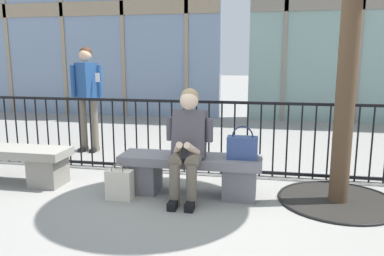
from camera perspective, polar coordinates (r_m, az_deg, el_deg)
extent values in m
plane|color=gray|center=(4.40, -0.26, -9.88)|extent=(60.00, 60.00, 0.00)
cube|color=slate|center=(4.28, -0.26, -4.85)|extent=(1.60, 0.44, 0.10)
cube|color=slate|center=(4.48, -7.35, -7.22)|extent=(0.36, 0.37, 0.35)
cube|color=slate|center=(4.27, 7.20, -8.11)|extent=(0.36, 0.37, 0.35)
cylinder|color=#6B6051|center=(4.11, -2.00, -4.50)|extent=(0.15, 0.40, 0.15)
cylinder|color=#6B6051|center=(4.00, -2.64, -8.62)|extent=(0.11, 0.11, 0.45)
cube|color=black|center=(4.01, -2.83, -11.40)|extent=(0.09, 0.22, 0.08)
cylinder|color=#6B6051|center=(4.07, 0.47, -4.63)|extent=(0.15, 0.40, 0.15)
cylinder|color=#6B6051|center=(3.96, -0.08, -8.80)|extent=(0.11, 0.11, 0.45)
cube|color=black|center=(3.97, -0.25, -11.60)|extent=(0.09, 0.22, 0.08)
cube|color=#4C4751|center=(4.17, -0.38, -0.88)|extent=(0.36, 0.30, 0.55)
cylinder|color=#4C4751|center=(4.21, -3.32, -0.10)|extent=(0.08, 0.08, 0.26)
cylinder|color=beige|center=(4.00, -2.14, -3.14)|extent=(0.16, 0.28, 0.20)
cylinder|color=#4C4751|center=(4.12, 2.61, -0.32)|extent=(0.08, 0.08, 0.26)
cylinder|color=beige|center=(3.97, 0.12, -3.24)|extent=(0.16, 0.28, 0.20)
cube|color=black|center=(3.93, -1.20, -3.68)|extent=(0.07, 0.10, 0.13)
sphere|color=beige|center=(4.09, -0.45, 4.15)|extent=(0.20, 0.20, 0.20)
sphere|color=#997F59|center=(4.12, -0.36, 4.61)|extent=(0.20, 0.20, 0.20)
cube|color=#33477F|center=(4.15, 7.59, -2.96)|extent=(0.33, 0.16, 0.24)
torus|color=#1E2A4C|center=(4.13, 7.63, -1.24)|extent=(0.23, 0.02, 0.23)
cube|color=beige|center=(4.27, -10.85, -8.40)|extent=(0.29, 0.15, 0.33)
torus|color=slate|center=(4.17, -11.22, -6.24)|extent=(0.14, 0.01, 0.14)
torus|color=slate|center=(4.26, -10.66, -5.84)|extent=(0.14, 0.01, 0.14)
cylinder|color=#6B6051|center=(6.54, -16.10, 0.56)|extent=(0.13, 0.13, 0.90)
cube|color=black|center=(6.59, -16.07, -3.10)|extent=(0.09, 0.22, 0.06)
cylinder|color=#6B6051|center=(6.45, -14.52, 0.51)|extent=(0.13, 0.13, 0.90)
cube|color=black|center=(6.50, -14.50, -3.20)|extent=(0.09, 0.22, 0.06)
cube|color=#234C8C|center=(6.42, -15.63, 6.97)|extent=(0.44, 0.40, 0.56)
cylinder|color=#234C8C|center=(6.53, -17.48, 6.75)|extent=(0.08, 0.08, 0.52)
cylinder|color=#234C8C|center=(6.32, -13.70, 6.82)|extent=(0.08, 0.08, 0.52)
sphere|color=#DBAD89|center=(6.41, -15.81, 10.54)|extent=(0.20, 0.20, 0.20)
sphere|color=#472816|center=(6.43, -15.74, 10.81)|extent=(0.20, 0.20, 0.20)
cube|color=silver|center=(6.22, -14.07, 7.40)|extent=(0.07, 0.01, 0.14)
cylinder|color=black|center=(6.26, -26.18, -0.15)|extent=(0.02, 0.02, 0.99)
cylinder|color=black|center=(6.16, -24.93, -0.21)|extent=(0.02, 0.02, 0.99)
cylinder|color=black|center=(6.06, -23.63, -0.27)|extent=(0.02, 0.02, 0.99)
cylinder|color=black|center=(5.97, -22.29, -0.33)|extent=(0.02, 0.02, 0.99)
cylinder|color=black|center=(5.87, -20.92, -0.39)|extent=(0.02, 0.02, 0.99)
cylinder|color=black|center=(5.79, -19.50, -0.46)|extent=(0.02, 0.02, 0.99)
cylinder|color=black|center=(5.70, -18.03, -0.52)|extent=(0.02, 0.02, 0.99)
cylinder|color=black|center=(5.62, -16.53, -0.59)|extent=(0.02, 0.02, 0.99)
cylinder|color=black|center=(5.55, -14.98, -0.66)|extent=(0.02, 0.02, 0.99)
cylinder|color=black|center=(5.48, -13.39, -0.73)|extent=(0.02, 0.02, 0.99)
cylinder|color=black|center=(5.41, -11.76, -0.80)|extent=(0.02, 0.02, 0.99)
cylinder|color=black|center=(5.35, -10.08, -0.88)|extent=(0.02, 0.02, 0.99)
cylinder|color=black|center=(5.29, -8.38, -0.95)|extent=(0.02, 0.02, 0.99)
cylinder|color=black|center=(5.23, -6.63, -1.03)|extent=(0.02, 0.02, 0.99)
cylinder|color=black|center=(5.19, -4.85, -1.10)|extent=(0.02, 0.02, 0.99)
cylinder|color=black|center=(5.14, -3.04, -1.18)|extent=(0.02, 0.02, 0.99)
cylinder|color=black|center=(5.10, -1.20, -1.25)|extent=(0.02, 0.02, 0.99)
cylinder|color=black|center=(5.07, 0.67, -1.33)|extent=(0.02, 0.02, 0.99)
cylinder|color=black|center=(5.04, 2.56, -1.40)|extent=(0.02, 0.02, 0.99)
cylinder|color=black|center=(5.02, 4.47, -1.48)|extent=(0.02, 0.02, 0.99)
cylinder|color=black|center=(5.01, 6.39, -1.55)|extent=(0.02, 0.02, 0.99)
cylinder|color=black|center=(5.00, 8.33, -1.62)|extent=(0.02, 0.02, 0.99)
cylinder|color=black|center=(4.99, 10.27, -1.69)|extent=(0.02, 0.02, 0.99)
cylinder|color=black|center=(4.99, 12.21, -1.76)|extent=(0.02, 0.02, 0.99)
cylinder|color=black|center=(5.00, 14.14, -1.83)|extent=(0.02, 0.02, 0.99)
cylinder|color=black|center=(5.01, 16.08, -1.89)|extent=(0.02, 0.02, 0.99)
cylinder|color=black|center=(5.03, 17.99, -1.95)|extent=(0.02, 0.02, 0.99)
cylinder|color=black|center=(5.05, 19.90, -2.01)|extent=(0.02, 0.02, 0.99)
cylinder|color=black|center=(5.08, 21.78, -2.07)|extent=(0.02, 0.02, 0.99)
cylinder|color=black|center=(5.12, 23.64, -2.12)|extent=(0.02, 0.02, 0.99)
cylinder|color=black|center=(5.16, 25.48, -2.17)|extent=(0.02, 0.02, 0.99)
cube|color=black|center=(5.17, 1.59, -6.18)|extent=(8.96, 0.04, 0.04)
cube|color=black|center=(4.98, 1.64, 3.97)|extent=(8.96, 0.04, 0.04)
cylinder|color=black|center=(4.47, 21.09, -10.20)|extent=(1.25, 1.25, 0.01)
torus|color=black|center=(4.47, 21.10, -10.13)|extent=(1.28, 1.28, 0.03)
cylinder|color=#4C3826|center=(4.21, 22.64, 11.99)|extent=(0.20, 0.20, 3.40)
cube|color=gray|center=(5.22, -26.23, -3.14)|extent=(1.60, 0.44, 0.10)
cube|color=gray|center=(4.96, -20.83, -6.10)|extent=(0.36, 0.37, 0.35)
cube|color=gray|center=(11.06, -19.12, 16.53)|extent=(8.48, 0.04, 0.36)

